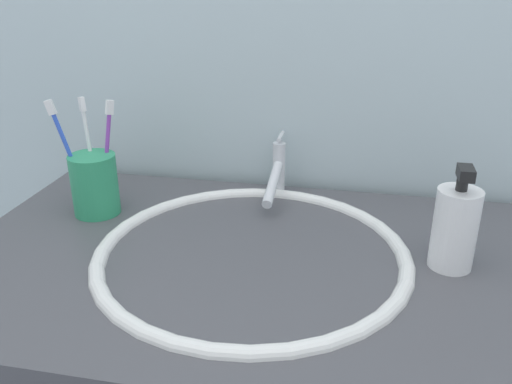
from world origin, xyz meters
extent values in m
cube|color=silver|center=(0.00, 0.33, 1.20)|extent=(2.14, 0.04, 2.40)
cube|color=#4C4C51|center=(0.00, 0.00, 0.85)|extent=(0.94, 0.57, 0.03)
ellipsoid|color=white|center=(-0.01, 0.01, 0.82)|extent=(0.42, 0.42, 0.09)
torus|color=white|center=(-0.01, 0.01, 0.87)|extent=(0.48, 0.48, 0.02)
cylinder|color=#595B60|center=(-0.01, 0.01, 0.78)|extent=(0.03, 0.03, 0.01)
cylinder|color=silver|center=(-0.01, 0.26, 0.92)|extent=(0.02, 0.02, 0.10)
cylinder|color=silver|center=(-0.01, 0.19, 0.91)|extent=(0.02, 0.13, 0.05)
cylinder|color=silver|center=(-0.01, 0.27, 0.97)|extent=(0.01, 0.05, 0.01)
cylinder|color=#2D9966|center=(-0.31, 0.10, 0.92)|extent=(0.08, 0.08, 0.11)
cylinder|color=purple|center=(-0.29, 0.12, 0.96)|extent=(0.03, 0.04, 0.18)
cube|color=white|center=(-0.28, 0.13, 1.05)|extent=(0.02, 0.02, 0.03)
cylinder|color=white|center=(-0.32, 0.12, 0.96)|extent=(0.03, 0.03, 0.18)
cube|color=white|center=(-0.33, 0.13, 1.06)|extent=(0.02, 0.02, 0.03)
cylinder|color=blue|center=(-0.34, 0.09, 0.97)|extent=(0.05, 0.02, 0.19)
cube|color=white|center=(-0.36, 0.08, 1.06)|extent=(0.02, 0.01, 0.03)
cylinder|color=white|center=(0.28, 0.03, 0.93)|extent=(0.06, 0.06, 0.12)
cylinder|color=black|center=(0.28, 0.03, 1.00)|extent=(0.02, 0.02, 0.02)
cube|color=black|center=(0.28, 0.02, 1.02)|extent=(0.02, 0.04, 0.02)
camera|label=1|loc=(0.13, -0.68, 1.27)|focal=37.38mm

